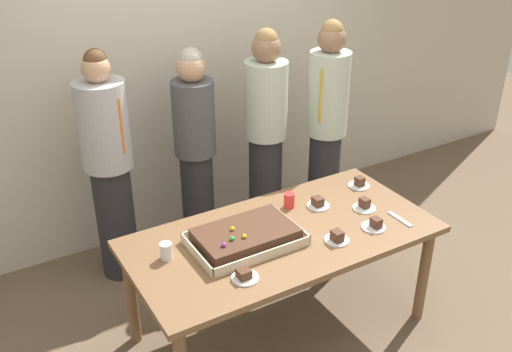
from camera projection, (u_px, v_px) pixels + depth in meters
The scene contains 17 objects.
ground_plane at pixel (280, 327), 3.82m from camera, with size 12.00×12.00×0.00m, color brown.
interior_back_panel at pixel (169, 48), 4.35m from camera, with size 8.00×0.12×3.00m, color beige.
party_table at pixel (282, 245), 3.52m from camera, with size 1.87×0.92×0.74m.
sheet_cake at pixel (245, 237), 3.36m from camera, with size 0.64×0.42×0.12m.
plated_slice_near_left at pixel (337, 238), 3.40m from camera, with size 0.15×0.15×0.07m.
plated_slice_near_right at pixel (375, 225), 3.52m from camera, with size 0.15×0.15×0.07m.
plated_slice_far_left at pixel (318, 204), 3.75m from camera, with size 0.15×0.15×0.07m.
plated_slice_far_right at pixel (244, 276), 3.08m from camera, with size 0.15×0.15×0.06m.
plated_slice_center_front at pixel (364, 206), 3.73m from camera, with size 0.15×0.15×0.07m.
plated_slice_center_back at pixel (359, 184), 3.99m from camera, with size 0.15×0.15×0.07m.
drink_cup_nearest at pixel (289, 200), 3.73m from camera, with size 0.07×0.07×0.10m, color red.
drink_cup_middle at pixel (166, 251), 3.23m from camera, with size 0.07×0.07×0.10m, color white.
cake_server_utensil at pixel (400, 219), 3.62m from camera, with size 0.03×0.20×0.01m, color silver.
person_serving_front at pixel (109, 166), 3.97m from camera, with size 0.34×0.34×1.70m.
person_green_shirt_behind at pixel (195, 149), 4.28m from camera, with size 0.31×0.31×1.62m.
person_striped_tie_right at pixel (266, 135), 4.40m from camera, with size 0.32×0.32×1.71m.
person_far_right_suit at pixel (326, 128), 4.44m from camera, with size 0.31×0.31×1.76m.
Camera 1 is at (-1.62, -2.43, 2.66)m, focal length 40.51 mm.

